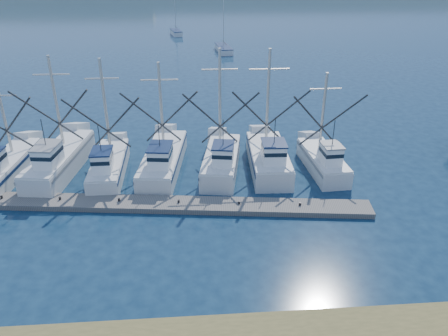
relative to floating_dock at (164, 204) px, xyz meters
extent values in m
plane|color=#0B1E33|center=(6.35, -6.58, -0.18)|extent=(500.00, 500.00, 0.00)
cube|color=#635F59|center=(0.00, 0.00, 0.00)|extent=(27.39, 5.08, 0.36)
cube|color=silver|center=(-11.86, 5.25, 0.52)|extent=(2.84, 8.23, 1.40)
cylinder|color=#B7B2A8|center=(-11.86, 6.63, 4.03)|extent=(0.22, 0.22, 5.64)
cube|color=silver|center=(-8.10, 5.71, 0.65)|extent=(3.59, 9.23, 1.67)
cube|color=white|center=(-8.10, 3.41, 2.24)|extent=(1.68, 2.36, 1.50)
cylinder|color=#B7B2A8|center=(-8.10, 7.24, 4.96)|extent=(0.22, 0.22, 6.95)
cube|color=silver|center=(-4.32, 5.02, 0.46)|extent=(2.34, 7.64, 1.29)
cube|color=white|center=(-4.32, 3.07, 1.85)|extent=(1.31, 1.88, 1.50)
cylinder|color=#B7B2A8|center=(-4.32, 6.31, 4.74)|extent=(0.22, 0.22, 7.27)
cube|color=silver|center=(-0.29, 5.72, 0.50)|extent=(3.60, 9.24, 1.36)
cube|color=white|center=(-0.29, 3.41, 1.93)|extent=(1.74, 2.35, 1.50)
cylinder|color=#B7B2A8|center=(-0.29, 7.25, 4.49)|extent=(0.22, 0.22, 6.64)
cube|color=silver|center=(4.18, 5.02, 0.55)|extent=(3.64, 7.92, 1.47)
cube|color=white|center=(4.18, 3.07, 2.03)|extent=(1.69, 2.06, 1.50)
cylinder|color=#B7B2A8|center=(4.18, 6.33, 5.11)|extent=(0.22, 0.22, 7.66)
cube|color=silver|center=(7.84, 5.09, 0.57)|extent=(3.02, 7.85, 1.50)
cube|color=white|center=(7.84, 3.10, 2.07)|extent=(1.66, 1.95, 1.50)
cylinder|color=#B7B2A8|center=(7.84, 6.42, 5.08)|extent=(0.22, 0.22, 7.52)
cube|color=silver|center=(11.99, 4.54, 0.47)|extent=(2.56, 6.77, 1.31)
cube|color=white|center=(11.99, 2.84, 1.87)|extent=(1.35, 1.69, 1.50)
cylinder|color=#B7B2A8|center=(11.99, 5.68, 4.16)|extent=(0.22, 0.22, 6.07)
cube|color=silver|center=(7.68, 49.34, 0.27)|extent=(2.69, 6.94, 0.90)
cylinder|color=#B7B2A8|center=(7.68, 49.64, 4.32)|extent=(0.12, 0.12, 7.20)
cube|color=silver|center=(-0.68, 66.40, 0.27)|extent=(2.63, 5.26, 0.90)
cylinder|color=#B7B2A8|center=(-0.68, 66.70, 4.32)|extent=(0.12, 0.12, 7.20)
camera|label=1|loc=(2.12, -25.13, 15.14)|focal=35.00mm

